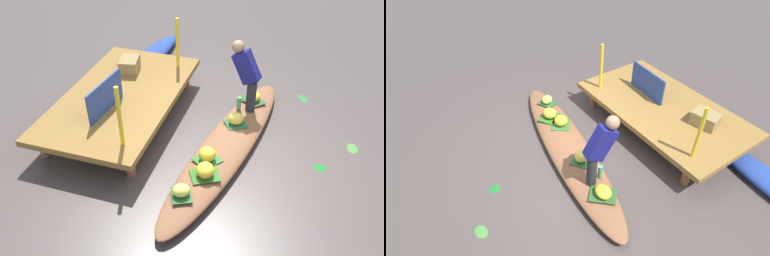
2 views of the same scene
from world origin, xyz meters
The scene contains 22 objects.
canal_water centered at (0.00, 0.00, 0.00)m, with size 40.00×40.00×0.00m, color #4C413F.
dock_platform centered at (0.37, 1.92, 0.42)m, with size 3.20×1.80×0.48m.
vendor_boat centered at (0.00, 0.00, 0.11)m, with size 4.06×0.73×0.22m, color brown.
moored_boat centered at (2.46, 2.25, 0.11)m, with size 2.30×0.49×0.22m, color #213D95.
leaf_mat_0 centered at (0.47, -0.03, 0.22)m, with size 0.31×0.32×0.01m, color #285E34.
banana_bunch_0 centered at (0.47, -0.03, 0.32)m, with size 0.22×0.25×0.20m, color #F3D84B.
leaf_mat_1 centered at (-0.83, 0.11, 0.22)m, with size 0.39×0.32×0.01m, color #2F6820.
banana_bunch_1 centered at (-0.83, 0.11, 0.32)m, with size 0.28×0.25×0.19m, color yellow.
leaf_mat_2 centered at (-0.51, 0.17, 0.22)m, with size 0.35×0.33×0.01m, color #326D2F.
banana_bunch_2 centered at (-0.51, 0.17, 0.32)m, with size 0.25×0.25×0.20m, color gold.
leaf_mat_3 centered at (1.24, -0.17, 0.22)m, with size 0.40×0.30×0.01m, color #2D5527.
banana_bunch_3 centered at (1.24, -0.17, 0.30)m, with size 0.29×0.23×0.15m, color yellow.
leaf_mat_4 centered at (-1.28, 0.31, 0.22)m, with size 0.33×0.26×0.01m, color #285C30.
banana_bunch_4 centered at (-1.28, 0.31, 0.30)m, with size 0.23×0.20×0.16m, color #EDE756.
vendor_person centered at (0.96, -0.06, 0.90)m, with size 0.27×0.52×1.20m.
water_bottle centered at (0.92, 0.02, 0.33)m, with size 0.08×0.08×0.22m, color #53A85F.
market_banner centered at (-0.13, 1.92, 0.74)m, with size 0.93×0.03×0.52m, color navy.
railing_post_west centered at (-0.83, 1.32, 0.95)m, with size 0.06×0.06×0.94m, color yellow.
railing_post_east centered at (1.57, 1.32, 0.95)m, with size 0.06×0.06×0.94m, color yellow.
produce_crate centered at (1.15, 2.10, 0.60)m, with size 0.44×0.32×0.25m, color olive.
drifting_plant_0 centered at (0.67, -1.89, 0.00)m, with size 0.24×0.17×0.01m, color #418436.
drifting_plant_2 centered at (0.05, -1.42, 0.00)m, with size 0.16×0.18×0.01m, color #1A7425.
Camera 2 is at (3.51, -2.13, 4.01)m, focal length 29.68 mm.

